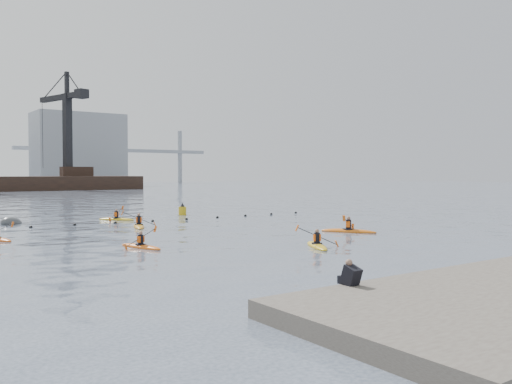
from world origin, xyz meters
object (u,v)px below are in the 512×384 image
kayaker_4 (348,230)px  kayaker_1 (317,245)px  kayaker_0 (141,246)px  kayaker_5 (116,219)px  nav_buoy (182,211)px  kayaker_3 (139,226)px  mooring_buoy (12,224)px

kayaker_4 → kayaker_1: bearing=1.7°
kayaker_0 → kayaker_5: 17.21m
kayaker_1 → nav_buoy: 23.55m
kayaker_1 → kayaker_5: kayaker_1 is taller
kayaker_0 → kayaker_4: bearing=-19.6°
kayaker_4 → kayaker_3: bearing=-79.4°
kayaker_4 → nav_buoy: 19.21m
kayaker_5 → kayaker_1: bearing=-122.4°
kayaker_3 → kayaker_0: bearing=-92.6°
kayaker_4 → mooring_buoy: bearing=-79.5°
kayaker_0 → kayaker_1: (7.55, -4.99, 0.01)m
kayaker_3 → mooring_buoy: (-6.83, 7.81, -0.11)m
kayaker_0 → nav_buoy: bearing=41.1°
kayaker_5 → nav_buoy: 7.10m
kayaker_0 → kayaker_3: bearing=51.6°
kayaker_0 → kayaker_5: kayaker_5 is taller
kayaker_4 → kayaker_5: 19.55m
nav_buoy → mooring_buoy: bearing=-178.7°
kayaker_4 → mooring_buoy: 25.01m
kayaker_1 → mooring_buoy: 24.98m
kayaker_0 → mooring_buoy: bearing=82.8°
kayaker_3 → kayaker_1: bearing=-57.2°
nav_buoy → kayaker_1: bearing=-100.6°
kayaker_1 → kayaker_5: size_ratio=1.12×
kayaker_5 → kayaker_0: bearing=-146.0°
kayaker_5 → mooring_buoy: size_ratio=1.35×
kayaker_0 → mooring_buoy: size_ratio=1.43×
kayaker_0 → kayaker_5: bearing=57.4°
kayaker_0 → mooring_buoy: (-2.65, 17.81, -0.09)m
kayaker_4 → nav_buoy: (-1.98, 19.10, 0.27)m
kayaker_5 → mooring_buoy: (-7.65, 1.35, -0.10)m
kayaker_4 → nav_buoy: size_ratio=2.78×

